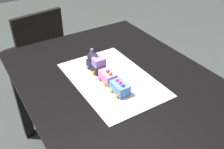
% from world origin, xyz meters
% --- Properties ---
extents(dining_table, '(1.40, 1.00, 0.74)m').
position_xyz_m(dining_table, '(0.00, 0.00, 0.63)').
color(dining_table, black).
rests_on(dining_table, ground).
extents(chair, '(0.45, 0.45, 0.86)m').
position_xyz_m(chair, '(-1.03, -0.17, 0.47)').
color(chair, black).
rests_on(chair, ground).
extents(cake_board, '(0.60, 0.40, 0.00)m').
position_xyz_m(cake_board, '(-0.05, -0.03, 0.74)').
color(cake_board, silver).
rests_on(cake_board, dining_table).
extents(cake_locomotive, '(0.14, 0.08, 0.12)m').
position_xyz_m(cake_locomotive, '(-0.18, -0.06, 0.79)').
color(cake_locomotive, '#232328').
rests_on(cake_locomotive, cake_board).
extents(cake_car_caboose_bubblegum, '(0.10, 0.08, 0.07)m').
position_xyz_m(cake_car_caboose_bubblegum, '(-0.05, -0.06, 0.77)').
color(cake_car_caboose_bubblegum, pink).
rests_on(cake_car_caboose_bubblegum, cake_board).
extents(cake_car_flatbed_sky_blue, '(0.10, 0.08, 0.07)m').
position_xyz_m(cake_car_flatbed_sky_blue, '(0.07, -0.06, 0.77)').
color(cake_car_flatbed_sky_blue, '#669EEA').
rests_on(cake_car_flatbed_sky_blue, cake_board).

